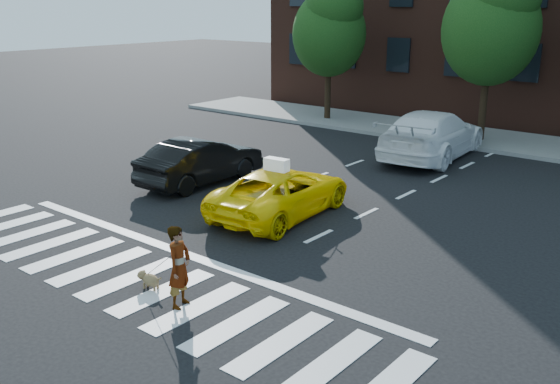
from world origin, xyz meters
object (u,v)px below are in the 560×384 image
(dog, at_px, (149,279))
(tree_left, at_px, (330,25))
(white_suv, at_px, (432,134))
(tree_mid, at_px, (492,18))
(woman, at_px, (179,267))
(taxi, at_px, (281,192))
(black_sedan, at_px, (201,161))

(dog, bearing_deg, tree_left, 102.90)
(white_suv, bearing_deg, tree_left, -32.49)
(tree_left, height_order, tree_mid, tree_mid)
(woman, distance_m, dog, 1.21)
(tree_mid, bearing_deg, white_suv, -97.36)
(tree_mid, bearing_deg, tree_left, 180.00)
(tree_mid, height_order, taxi, tree_mid)
(woman, bearing_deg, dog, 67.78)
(black_sedan, distance_m, white_suv, 8.62)
(woman, bearing_deg, tree_mid, -12.66)
(black_sedan, bearing_deg, dog, 127.37)
(tree_left, distance_m, woman, 19.56)
(tree_mid, xyz_separation_m, black_sedan, (-4.50, -11.13, -4.14))
(black_sedan, height_order, dog, black_sedan)
(black_sedan, relative_size, woman, 2.72)
(white_suv, height_order, woman, white_suv)
(tree_mid, xyz_separation_m, woman, (1.18, -17.14, -4.06))
(dog, bearing_deg, tree_mid, 79.21)
(taxi, relative_size, black_sedan, 1.05)
(tree_left, distance_m, black_sedan, 12.12)
(black_sedan, height_order, woman, woman)
(black_sedan, distance_m, dog, 7.53)
(taxi, bearing_deg, tree_mid, -98.27)
(taxi, height_order, dog, taxi)
(white_suv, relative_size, dog, 9.80)
(tree_left, xyz_separation_m, tree_mid, (7.50, -0.00, 0.41))
(taxi, xyz_separation_m, woman, (1.84, -5.24, 0.16))
(dog, bearing_deg, white_suv, 81.25)
(tree_mid, distance_m, white_suv, 5.34)
(tree_mid, bearing_deg, dog, -89.55)
(tree_left, height_order, dog, tree_left)
(black_sedan, xyz_separation_m, woman, (5.68, -6.01, 0.08))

